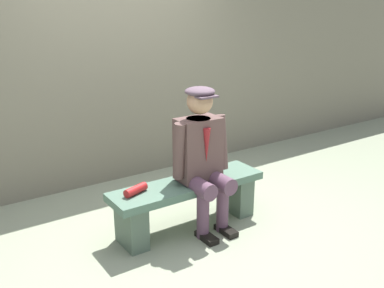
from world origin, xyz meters
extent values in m
plane|color=gray|center=(0.00, 0.00, 0.00)|extent=(30.00, 30.00, 0.00)
cube|color=#4C6B58|center=(0.00, 0.00, 0.41)|extent=(1.46, 0.39, 0.07)
cube|color=#4E6250|center=(-0.57, 0.00, 0.19)|extent=(0.17, 0.33, 0.38)
cube|color=#4E6250|center=(0.57, 0.00, 0.19)|extent=(0.17, 0.33, 0.38)
cube|color=brown|center=(-0.11, 0.00, 0.74)|extent=(0.39, 0.24, 0.56)
cylinder|color=#1E2338|center=(-0.11, 0.00, 0.99)|extent=(0.21, 0.21, 0.06)
cone|color=maroon|center=(-0.11, 0.13, 0.81)|extent=(0.07, 0.07, 0.31)
sphere|color=tan|center=(-0.11, 0.02, 1.18)|extent=(0.23, 0.23, 0.23)
ellipsoid|color=#55434E|center=(-0.11, 0.02, 1.26)|extent=(0.26, 0.26, 0.08)
cube|color=#55434E|center=(-0.11, 0.12, 1.23)|extent=(0.18, 0.10, 0.02)
cylinder|color=#5B3D50|center=(-0.22, 0.11, 0.46)|extent=(0.15, 0.46, 0.15)
cylinder|color=#5B3D50|center=(-0.22, 0.23, 0.23)|extent=(0.11, 0.11, 0.46)
cube|color=black|center=(-0.22, 0.29, 0.03)|extent=(0.10, 0.24, 0.05)
cylinder|color=brown|center=(-0.34, 0.04, 0.77)|extent=(0.10, 0.17, 0.50)
cylinder|color=#5B3D50|center=(-0.01, 0.11, 0.46)|extent=(0.15, 0.46, 0.15)
cylinder|color=#5B3D50|center=(-0.01, 0.23, 0.23)|extent=(0.11, 0.11, 0.46)
cube|color=black|center=(-0.01, 0.29, 0.03)|extent=(0.10, 0.24, 0.05)
cylinder|color=brown|center=(0.11, 0.04, 0.77)|extent=(0.11, 0.14, 0.50)
cylinder|color=#B21E1E|center=(0.50, -0.03, 0.48)|extent=(0.23, 0.14, 0.07)
cube|color=#716B5A|center=(0.00, -1.54, 1.02)|extent=(12.00, 0.24, 2.05)
camera|label=1|loc=(1.98, 3.01, 1.97)|focal=40.76mm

